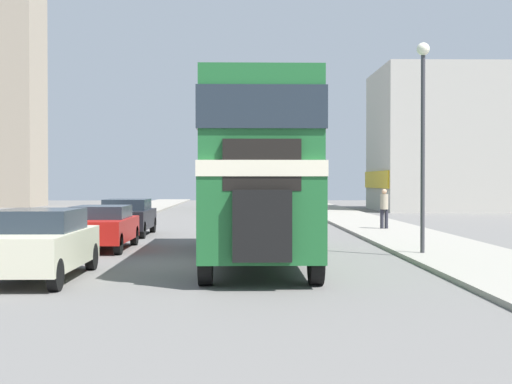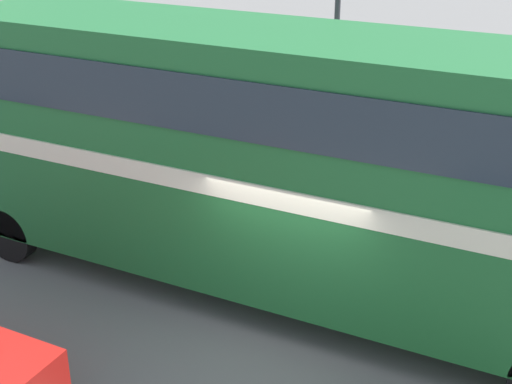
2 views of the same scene
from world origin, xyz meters
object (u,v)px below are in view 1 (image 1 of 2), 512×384
(pedestrian_walking, at_px, (384,206))
(street_lamp, at_px, (423,115))
(bus_distant, at_px, (246,175))
(car_parked_far, at_px, (127,216))
(car_parked_near, at_px, (38,243))
(car_parked_mid, at_px, (101,226))
(double_decker_bus, at_px, (256,163))

(pedestrian_walking, relative_size, street_lamp, 0.29)
(pedestrian_walking, bearing_deg, street_lamp, -95.46)
(bus_distant, bearing_deg, street_lamp, -82.32)
(bus_distant, bearing_deg, car_parked_far, -100.18)
(car_parked_near, height_order, car_parked_far, car_parked_near)
(car_parked_far, bearing_deg, car_parked_mid, -88.74)
(car_parked_mid, relative_size, car_parked_far, 0.99)
(bus_distant, xyz_separation_m, car_parked_far, (-4.82, -26.87, -1.88))
(pedestrian_walking, bearing_deg, bus_distant, 102.87)
(double_decker_bus, relative_size, car_parked_near, 2.66)
(car_parked_far, xyz_separation_m, pedestrian_walking, (10.51, 1.99, 0.32))
(double_decker_bus, height_order, car_parked_far, double_decker_bus)
(bus_distant, height_order, car_parked_near, bus_distant)
(car_parked_near, bearing_deg, double_decker_bus, 37.67)
(street_lamp, bearing_deg, car_parked_near, -155.46)
(car_parked_mid, height_order, car_parked_far, car_parked_far)
(double_decker_bus, bearing_deg, car_parked_mid, 148.02)
(street_lamp, bearing_deg, pedestrian_walking, 84.54)
(car_parked_far, bearing_deg, bus_distant, 79.82)
(double_decker_bus, xyz_separation_m, car_parked_far, (-4.87, 8.75, -1.87))
(car_parked_near, relative_size, street_lamp, 0.72)
(car_parked_near, bearing_deg, car_parked_far, 90.35)
(double_decker_bus, distance_m, car_parked_far, 10.19)
(bus_distant, height_order, pedestrian_walking, bus_distant)
(double_decker_bus, bearing_deg, street_lamp, 7.55)
(car_parked_mid, height_order, pedestrian_walking, pedestrian_walking)
(car_parked_near, bearing_deg, pedestrian_walking, 54.16)
(car_parked_near, distance_m, car_parked_far, 12.45)
(bus_distant, relative_size, car_parked_near, 2.46)
(bus_distant, distance_m, car_parked_far, 27.36)
(car_parked_mid, bearing_deg, double_decker_bus, -31.98)
(car_parked_far, bearing_deg, street_lamp, -40.44)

